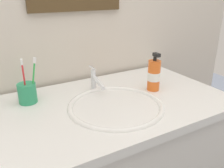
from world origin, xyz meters
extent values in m
cube|color=beige|center=(0.00, 0.35, 1.20)|extent=(2.25, 0.04, 2.40)
cube|color=white|center=(0.00, 0.00, 0.87)|extent=(1.05, 0.62, 0.04)
ellipsoid|color=white|center=(0.00, -0.05, 0.83)|extent=(0.35, 0.35, 0.11)
torus|color=white|center=(0.00, -0.05, 0.89)|extent=(0.40, 0.40, 0.02)
cylinder|color=#595B60|center=(0.00, -0.05, 0.78)|extent=(0.03, 0.03, 0.01)
cylinder|color=silver|center=(0.00, 0.16, 0.94)|extent=(0.02, 0.02, 0.10)
cylinder|color=silver|center=(0.00, 0.10, 0.94)|extent=(0.02, 0.11, 0.05)
cylinder|color=silver|center=(0.00, 0.17, 1.00)|extent=(0.01, 0.05, 0.01)
cylinder|color=#2D9966|center=(-0.31, 0.17, 0.93)|extent=(0.08, 0.08, 0.09)
cylinder|color=green|center=(-0.28, 0.16, 0.98)|extent=(0.04, 0.02, 0.18)
cube|color=white|center=(-0.26, 0.15, 1.07)|extent=(0.02, 0.01, 0.03)
cylinder|color=red|center=(-0.31, 0.15, 0.99)|extent=(0.01, 0.02, 0.18)
cube|color=white|center=(-0.31, 0.15, 1.08)|extent=(0.01, 0.02, 0.02)
cylinder|color=orange|center=(0.25, 0.01, 0.96)|extent=(0.06, 0.06, 0.15)
cylinder|color=black|center=(0.25, 0.01, 1.04)|extent=(0.02, 0.02, 0.02)
cube|color=black|center=(0.25, 0.00, 1.06)|extent=(0.02, 0.04, 0.02)
cylinder|color=white|center=(0.25, 0.01, 0.96)|extent=(0.06, 0.06, 0.04)
camera|label=1|loc=(-0.46, -0.82, 1.35)|focal=38.53mm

